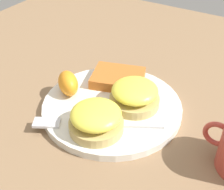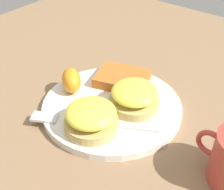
# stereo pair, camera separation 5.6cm
# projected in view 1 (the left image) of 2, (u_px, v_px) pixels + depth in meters

# --- Properties ---
(ground_plane) EXTENTS (1.10, 1.10, 0.00)m
(ground_plane) POSITION_uv_depth(u_px,v_px,m) (112.00, 110.00, 0.58)
(ground_plane) COLOR #846647
(plate) EXTENTS (0.26, 0.26, 0.01)m
(plate) POSITION_uv_depth(u_px,v_px,m) (112.00, 107.00, 0.58)
(plate) COLOR silver
(plate) RESTS_ON ground_plane
(sandwich_benedict_left) EXTENTS (0.09, 0.09, 0.05)m
(sandwich_benedict_left) POSITION_uv_depth(u_px,v_px,m) (96.00, 119.00, 0.51)
(sandwich_benedict_left) COLOR tan
(sandwich_benedict_left) RESTS_ON plate
(sandwich_benedict_right) EXTENTS (0.09, 0.09, 0.05)m
(sandwich_benedict_right) POSITION_uv_depth(u_px,v_px,m) (135.00, 95.00, 0.56)
(sandwich_benedict_right) COLOR tan
(sandwich_benedict_right) RESTS_ON plate
(hashbrown_patty) EXTENTS (0.12, 0.10, 0.02)m
(hashbrown_patty) POSITION_uv_depth(u_px,v_px,m) (118.00, 78.00, 0.63)
(hashbrown_patty) COLOR #B26126
(hashbrown_patty) RESTS_ON plate
(orange_wedge) EXTENTS (0.07, 0.07, 0.04)m
(orange_wedge) POSITION_uv_depth(u_px,v_px,m) (68.00, 83.00, 0.59)
(orange_wedge) COLOR orange
(orange_wedge) RESTS_ON plate
(fork) EXTENTS (0.20, 0.12, 0.00)m
(fork) POSITION_uv_depth(u_px,v_px,m) (89.00, 124.00, 0.53)
(fork) COLOR silver
(fork) RESTS_ON plate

